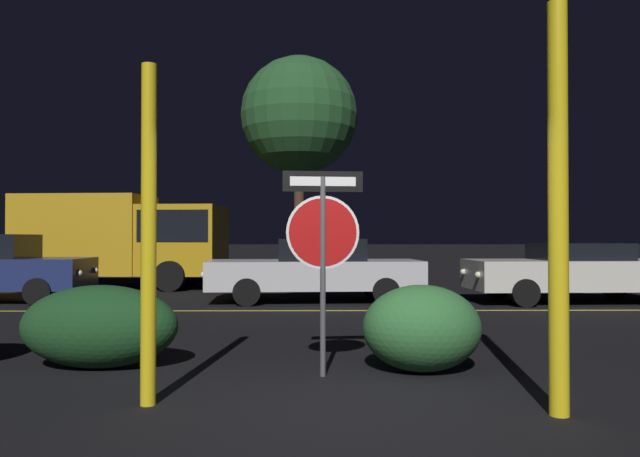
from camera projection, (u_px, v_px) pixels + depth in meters
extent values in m
plane|color=black|center=(347.00, 409.00, 5.37)|extent=(260.00, 260.00, 0.00)
cube|color=gold|center=(327.00, 311.00, 12.57)|extent=(36.67, 0.12, 0.01)
cylinder|color=#4C4C51|center=(323.00, 276.00, 6.64)|extent=(0.06, 0.06, 2.13)
cylinder|color=white|center=(323.00, 232.00, 6.65)|extent=(0.79, 0.08, 0.79)
cylinder|color=#B71414|center=(323.00, 232.00, 6.65)|extent=(0.73, 0.08, 0.73)
cube|color=black|center=(323.00, 181.00, 6.66)|extent=(0.86, 0.10, 0.22)
cube|color=white|center=(323.00, 181.00, 6.66)|extent=(0.71, 0.10, 0.10)
cylinder|color=yellow|center=(149.00, 234.00, 5.51)|extent=(0.14, 0.14, 3.02)
cylinder|color=yellow|center=(558.00, 208.00, 5.19)|extent=(0.16, 0.16, 3.45)
ellipsoid|color=#19421E|center=(100.00, 326.00, 7.06)|extent=(1.77, 0.98, 0.94)
ellipsoid|color=#2D6633|center=(422.00, 328.00, 6.88)|extent=(1.31, 1.12, 0.95)
cylinder|color=black|center=(67.00, 286.00, 15.28)|extent=(0.61, 0.22, 0.60)
cylinder|color=black|center=(38.00, 292.00, 13.53)|extent=(0.61, 0.22, 0.60)
sphere|color=#F4EFCC|center=(95.00, 270.00, 15.01)|extent=(0.14, 0.14, 0.14)
sphere|color=#F4EFCC|center=(79.00, 273.00, 13.88)|extent=(0.14, 0.14, 0.14)
cube|color=silver|center=(314.00, 274.00, 14.44)|extent=(4.99, 2.17, 0.65)
cube|color=black|center=(321.00, 250.00, 14.46)|extent=(2.04, 1.74, 0.50)
cylinder|color=black|center=(247.00, 292.00, 13.43)|extent=(0.61, 0.23, 0.60)
cylinder|color=black|center=(250.00, 286.00, 15.25)|extent=(0.61, 0.23, 0.60)
cylinder|color=black|center=(386.00, 291.00, 13.63)|extent=(0.61, 0.23, 0.60)
cylinder|color=black|center=(373.00, 285.00, 15.46)|extent=(0.61, 0.23, 0.60)
sphere|color=#F4EFCC|center=(204.00, 275.00, 13.69)|extent=(0.14, 0.14, 0.14)
sphere|color=#F4EFCC|center=(209.00, 272.00, 14.87)|extent=(0.14, 0.14, 0.14)
cube|color=silver|center=(573.00, 274.00, 14.22)|extent=(4.74, 2.05, 0.67)
cube|color=black|center=(579.00, 251.00, 14.23)|extent=(1.93, 1.69, 0.38)
cylinder|color=black|center=(525.00, 293.00, 13.24)|extent=(0.61, 0.22, 0.60)
cylinder|color=black|center=(497.00, 286.00, 15.05)|extent=(0.61, 0.22, 0.60)
cylinder|color=black|center=(614.00, 286.00, 15.19)|extent=(0.61, 0.22, 0.60)
sphere|color=#F4EFCC|center=(478.00, 275.00, 13.52)|extent=(0.14, 0.14, 0.14)
sphere|color=#F4EFCC|center=(463.00, 272.00, 14.69)|extent=(0.14, 0.14, 0.14)
cube|color=gold|center=(183.00, 240.00, 18.14)|extent=(2.39, 2.30, 2.01)
cube|color=black|center=(184.00, 226.00, 18.15)|extent=(2.17, 2.33, 0.88)
cube|color=gold|center=(86.00, 235.00, 18.35)|extent=(3.80, 2.55, 2.31)
cylinder|color=black|center=(192.00, 272.00, 19.21)|extent=(0.86, 0.35, 0.84)
cylinder|color=black|center=(170.00, 276.00, 17.05)|extent=(0.86, 0.35, 0.84)
cylinder|color=black|center=(81.00, 271.00, 19.46)|extent=(0.86, 0.35, 0.84)
cylinder|color=black|center=(46.00, 276.00, 17.30)|extent=(0.86, 0.35, 0.84)
cylinder|color=#422D1E|center=(299.00, 220.00, 19.97)|extent=(0.32, 0.32, 4.06)
sphere|color=#235128|center=(299.00, 115.00, 20.02)|extent=(3.76, 3.76, 3.76)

